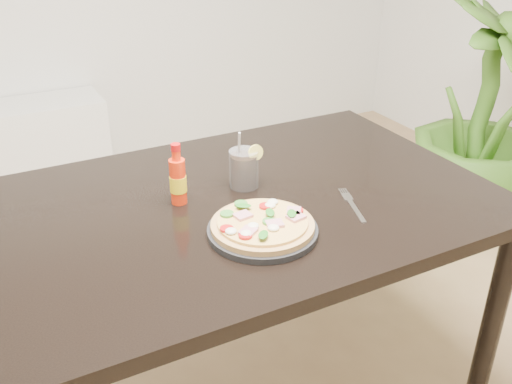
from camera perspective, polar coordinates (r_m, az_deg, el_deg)
name	(u,v)px	position (r m, az deg, el deg)	size (l,w,h in m)	color
dining_table	(236,226)	(1.58, -2.02, -3.47)	(1.40, 0.90, 0.75)	black
plate	(263,231)	(1.38, 0.66, -3.90)	(0.27, 0.27, 0.02)	black
pizza	(262,224)	(1.37, 0.65, -3.20)	(0.25, 0.25, 0.03)	tan
hot_sauce_bottle	(178,180)	(1.51, -7.81, 1.20)	(0.04, 0.04, 0.17)	red
cola_cup	(244,169)	(1.59, -1.22, 2.28)	(0.09, 0.08, 0.17)	black
fork	(352,204)	(1.53, 9.54, -1.19)	(0.07, 0.18, 0.00)	silver
houseplant	(483,119)	(2.87, 21.77, 6.82)	(0.62, 0.62, 1.11)	#38661B
plant_pot	(467,203)	(3.04, 20.32, -1.01)	(0.28, 0.28, 0.22)	brown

